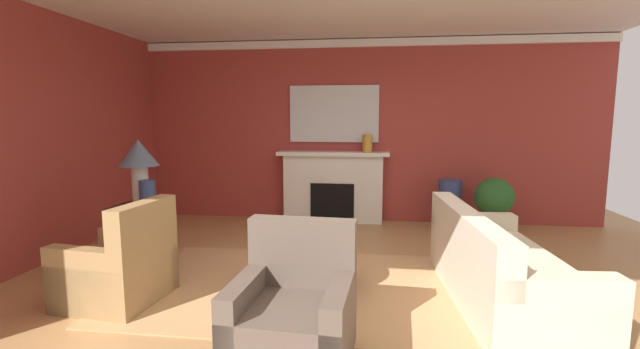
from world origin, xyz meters
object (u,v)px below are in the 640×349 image
(sofa, at_px, (498,271))
(vase_tall_corner, at_px, (449,205))
(side_table, at_px, (143,230))
(coffee_table, at_px, (306,255))
(vase_mantel_right, at_px, (367,143))
(armchair_facing_fireplace, at_px, (294,318))
(table_lamp, at_px, (139,159))
(potted_plant, at_px, (494,201))
(armchair_near_window, at_px, (120,269))
(vase_on_side_table, at_px, (148,194))
(mantel_mirror, at_px, (334,114))
(fireplace, at_px, (333,189))

(sofa, bearing_deg, vase_tall_corner, 90.14)
(sofa, xyz_separation_m, side_table, (-3.80, 0.58, 0.10))
(sofa, bearing_deg, side_table, 171.27)
(coffee_table, bearing_deg, vase_mantel_right, 78.67)
(armchair_facing_fireplace, relative_size, table_lamp, 1.27)
(table_lamp, height_order, potted_plant, table_lamp)
(armchair_facing_fireplace, xyz_separation_m, coffee_table, (-0.12, 1.28, 0.03))
(coffee_table, relative_size, vase_mantel_right, 3.55)
(armchair_near_window, height_order, vase_on_side_table, vase_on_side_table)
(coffee_table, distance_m, vase_tall_corner, 3.07)
(armchair_facing_fireplace, distance_m, vase_mantel_right, 4.16)
(sofa, height_order, armchair_near_window, armchair_near_window)
(table_lamp, bearing_deg, mantel_mirror, 50.78)
(armchair_near_window, height_order, table_lamp, table_lamp)
(armchair_near_window, bearing_deg, armchair_facing_fireplace, -22.73)
(vase_tall_corner, bearing_deg, armchair_facing_fireplace, -114.00)
(armchair_near_window, xyz_separation_m, coffee_table, (1.65, 0.54, 0.03))
(sofa, distance_m, side_table, 3.84)
(fireplace, xyz_separation_m, sofa, (1.81, -2.90, -0.25))
(vase_on_side_table, bearing_deg, mantel_mirror, 54.28)
(table_lamp, relative_size, vase_tall_corner, 0.98)
(vase_mantel_right, bearing_deg, sofa, -66.22)
(vase_tall_corner, height_order, potted_plant, potted_plant)
(fireplace, relative_size, vase_mantel_right, 6.39)
(table_lamp, height_order, vase_tall_corner, table_lamp)
(coffee_table, distance_m, side_table, 2.05)
(fireplace, height_order, mantel_mirror, mantel_mirror)
(mantel_mirror, bearing_deg, vase_on_side_table, -125.72)
(vase_on_side_table, bearing_deg, armchair_facing_fireplace, -39.61)
(mantel_mirror, relative_size, sofa, 0.67)
(coffee_table, bearing_deg, mantel_mirror, 90.04)
(fireplace, relative_size, side_table, 2.57)
(vase_on_side_table, distance_m, potted_plant, 4.69)
(vase_tall_corner, distance_m, vase_on_side_table, 4.25)
(mantel_mirror, xyz_separation_m, armchair_near_window, (-1.65, -3.44, -1.45))
(vase_on_side_table, relative_size, potted_plant, 0.37)
(side_table, xyz_separation_m, table_lamp, (0.00, 0.00, 0.82))
(armchair_facing_fireplace, height_order, vase_mantel_right, vase_mantel_right)
(fireplace, height_order, coffee_table, fireplace)
(sofa, bearing_deg, armchair_near_window, -173.08)
(armchair_facing_fireplace, height_order, vase_tall_corner, armchair_facing_fireplace)
(armchair_near_window, bearing_deg, sofa, 6.92)
(fireplace, distance_m, vase_on_side_table, 3.07)
(coffee_table, height_order, vase_mantel_right, vase_mantel_right)
(side_table, bearing_deg, vase_tall_corner, 28.04)
(vase_mantel_right, bearing_deg, side_table, -138.23)
(vase_mantel_right, distance_m, vase_tall_corner, 1.57)
(mantel_mirror, xyz_separation_m, vase_tall_corner, (1.80, -0.42, -1.37))
(armchair_near_window, relative_size, coffee_table, 0.95)
(coffee_table, bearing_deg, potted_plant, 44.08)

